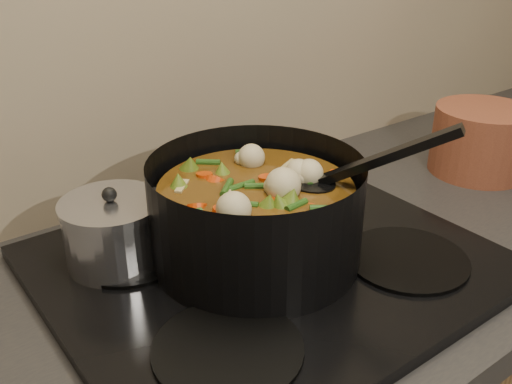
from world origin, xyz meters
TOP-DOWN VIEW (x-y plane):
  - stovetop at (0.00, 1.93)m, footprint 0.62×0.54m
  - stockpot at (-0.01, 1.94)m, footprint 0.39×0.40m
  - saucepan at (-0.18, 2.06)m, footprint 0.15×0.15m
  - terracotta_crock at (0.57, 1.96)m, footprint 0.24×0.24m

SIDE VIEW (x-z plane):
  - stovetop at x=0.00m, z-range 0.91..0.93m
  - terracotta_crock at x=0.57m, z-range 0.91..1.04m
  - saucepan at x=-0.18m, z-range 0.92..1.04m
  - stockpot at x=-0.01m, z-range 0.89..1.11m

